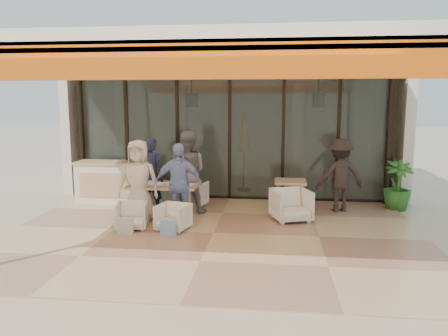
{
  "coord_description": "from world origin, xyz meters",
  "views": [
    {
      "loc": [
        1.14,
        -8.03,
        2.57
      ],
      "look_at": [
        0.1,
        0.9,
        1.15
      ],
      "focal_mm": 35.0,
      "sensor_mm": 36.0,
      "label": 1
    }
  ],
  "objects_px": {
    "standing_woman": "(340,176)",
    "side_table": "(290,185)",
    "chair_far_right": "(191,193)",
    "diner_navy": "(151,175)",
    "potted_palm": "(398,185)",
    "diner_periwinkle": "(178,184)",
    "dining_table": "(164,187)",
    "chair_near_left": "(132,214)",
    "chair_near_right": "(173,216)",
    "diner_grey": "(187,172)",
    "chair_far_left": "(157,194)",
    "host_counter": "(114,182)",
    "side_chair": "(291,204)",
    "diner_cream": "(139,182)"
  },
  "relations": [
    {
      "from": "diner_cream",
      "to": "dining_table",
      "type": "bearing_deg",
      "value": 45.93
    },
    {
      "from": "potted_palm",
      "to": "diner_periwinkle",
      "type": "bearing_deg",
      "value": -160.0
    },
    {
      "from": "host_counter",
      "to": "chair_near_left",
      "type": "bearing_deg",
      "value": -61.41
    },
    {
      "from": "chair_far_right",
      "to": "diner_periwinkle",
      "type": "height_order",
      "value": "diner_periwinkle"
    },
    {
      "from": "chair_near_left",
      "to": "diner_periwinkle",
      "type": "height_order",
      "value": "diner_periwinkle"
    },
    {
      "from": "host_counter",
      "to": "potted_palm",
      "type": "xyz_separation_m",
      "value": [
        6.86,
        0.09,
        0.05
      ]
    },
    {
      "from": "standing_woman",
      "to": "potted_palm",
      "type": "bearing_deg",
      "value": -178.61
    },
    {
      "from": "diner_periwinkle",
      "to": "side_table",
      "type": "relative_size",
      "value": 2.27
    },
    {
      "from": "chair_far_left",
      "to": "chair_far_right",
      "type": "height_order",
      "value": "chair_far_right"
    },
    {
      "from": "dining_table",
      "to": "chair_near_left",
      "type": "relative_size",
      "value": 2.46
    },
    {
      "from": "chair_far_right",
      "to": "standing_woman",
      "type": "height_order",
      "value": "standing_woman"
    },
    {
      "from": "potted_palm",
      "to": "chair_far_right",
      "type": "bearing_deg",
      "value": -175.74
    },
    {
      "from": "diner_grey",
      "to": "diner_periwinkle",
      "type": "relative_size",
      "value": 1.11
    },
    {
      "from": "chair_near_left",
      "to": "side_table",
      "type": "distance_m",
      "value": 3.61
    },
    {
      "from": "diner_navy",
      "to": "standing_woman",
      "type": "height_order",
      "value": "diner_navy"
    },
    {
      "from": "chair_far_right",
      "to": "diner_navy",
      "type": "relative_size",
      "value": 0.4
    },
    {
      "from": "diner_cream",
      "to": "chair_near_right",
      "type": "bearing_deg",
      "value": -32.77
    },
    {
      "from": "standing_woman",
      "to": "chair_far_left",
      "type": "bearing_deg",
      "value": -13.76
    },
    {
      "from": "chair_far_right",
      "to": "diner_navy",
      "type": "distance_m",
      "value": 1.11
    },
    {
      "from": "side_table",
      "to": "standing_woman",
      "type": "relative_size",
      "value": 0.44
    },
    {
      "from": "diner_navy",
      "to": "side_table",
      "type": "distance_m",
      "value": 3.19
    },
    {
      "from": "side_chair",
      "to": "standing_woman",
      "type": "distance_m",
      "value": 1.53
    },
    {
      "from": "chair_far_left",
      "to": "diner_periwinkle",
      "type": "height_order",
      "value": "diner_periwinkle"
    },
    {
      "from": "dining_table",
      "to": "standing_woman",
      "type": "height_order",
      "value": "standing_woman"
    },
    {
      "from": "diner_navy",
      "to": "diner_cream",
      "type": "xyz_separation_m",
      "value": [
        0.0,
        -0.9,
        0.01
      ]
    },
    {
      "from": "side_table",
      "to": "potted_palm",
      "type": "relative_size",
      "value": 0.64
    },
    {
      "from": "chair_far_left",
      "to": "side_chair",
      "type": "relative_size",
      "value": 0.81
    },
    {
      "from": "standing_woman",
      "to": "potted_palm",
      "type": "relative_size",
      "value": 1.45
    },
    {
      "from": "dining_table",
      "to": "standing_woman",
      "type": "distance_m",
      "value": 4.0
    },
    {
      "from": "dining_table",
      "to": "chair_near_left",
      "type": "height_order",
      "value": "dining_table"
    },
    {
      "from": "chair_far_left",
      "to": "diner_grey",
      "type": "height_order",
      "value": "diner_grey"
    },
    {
      "from": "potted_palm",
      "to": "chair_near_left",
      "type": "bearing_deg",
      "value": -158.28
    },
    {
      "from": "chair_far_right",
      "to": "diner_navy",
      "type": "bearing_deg",
      "value": 42.79
    },
    {
      "from": "potted_palm",
      "to": "chair_near_right",
      "type": "bearing_deg",
      "value": -154.95
    },
    {
      "from": "standing_woman",
      "to": "side_table",
      "type": "bearing_deg",
      "value": -4.23
    },
    {
      "from": "host_counter",
      "to": "diner_periwinkle",
      "type": "relative_size",
      "value": 1.09
    },
    {
      "from": "chair_near_right",
      "to": "diner_cream",
      "type": "distance_m",
      "value": 1.14
    },
    {
      "from": "diner_grey",
      "to": "standing_woman",
      "type": "bearing_deg",
      "value": -176.87
    },
    {
      "from": "chair_near_left",
      "to": "standing_woman",
      "type": "relative_size",
      "value": 0.36
    },
    {
      "from": "standing_woman",
      "to": "chair_far_right",
      "type": "bearing_deg",
      "value": -13.8
    },
    {
      "from": "diner_grey",
      "to": "chair_near_left",
      "type": "bearing_deg",
      "value": 54.09
    },
    {
      "from": "potted_palm",
      "to": "diner_cream",
      "type": "bearing_deg",
      "value": -162.77
    },
    {
      "from": "chair_near_right",
      "to": "chair_far_left",
      "type": "bearing_deg",
      "value": 128.93
    },
    {
      "from": "diner_periwinkle",
      "to": "diner_navy",
      "type": "bearing_deg",
      "value": 125.42
    },
    {
      "from": "side_chair",
      "to": "potted_palm",
      "type": "height_order",
      "value": "potted_palm"
    },
    {
      "from": "host_counter",
      "to": "chair_near_right",
      "type": "distance_m",
      "value": 2.98
    },
    {
      "from": "chair_near_left",
      "to": "diner_periwinkle",
      "type": "bearing_deg",
      "value": 19.55
    },
    {
      "from": "host_counter",
      "to": "chair_far_left",
      "type": "xyz_separation_m",
      "value": [
        1.18,
        -0.27,
        -0.22
      ]
    },
    {
      "from": "host_counter",
      "to": "side_table",
      "type": "distance_m",
      "value": 4.38
    },
    {
      "from": "diner_cream",
      "to": "potted_palm",
      "type": "xyz_separation_m",
      "value": [
        5.68,
        1.76,
        -0.29
      ]
    }
  ]
}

